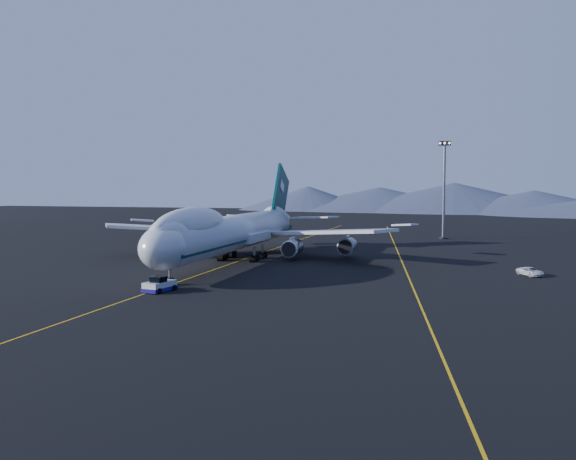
% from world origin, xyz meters
% --- Properties ---
extents(ground, '(500.00, 500.00, 0.00)m').
position_xyz_m(ground, '(0.00, 0.00, 0.00)').
color(ground, black).
rests_on(ground, ground).
extents(taxiway_line_main, '(0.25, 220.00, 0.01)m').
position_xyz_m(taxiway_line_main, '(0.00, 0.00, 0.01)').
color(taxiway_line_main, '#ECAB0D').
rests_on(taxiway_line_main, ground).
extents(taxiway_line_side, '(28.08, 198.09, 0.01)m').
position_xyz_m(taxiway_line_side, '(30.00, 10.00, 0.01)').
color(taxiway_line_side, '#ECAB0D').
rests_on(taxiway_line_side, ground).
extents(boeing_747, '(59.62, 72.43, 19.37)m').
position_xyz_m(boeing_747, '(0.00, 0.03, 5.81)').
color(boeing_747, silver).
rests_on(boeing_747, ground).
extents(pushback_tug, '(3.60, 5.32, 2.14)m').
position_xyz_m(pushback_tug, '(1.09, -31.92, 0.67)').
color(pushback_tug, silver).
rests_on(pushback_tug, ground).
extents(service_van, '(4.46, 5.33, 1.35)m').
position_xyz_m(service_van, '(51.37, -3.00, 0.68)').
color(service_van, silver).
rests_on(service_van, ground).
extents(floodlight_mast, '(3.19, 2.40, 25.85)m').
position_xyz_m(floodlight_mast, '(35.99, 64.06, 13.10)').
color(floodlight_mast, black).
rests_on(floodlight_mast, ground).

